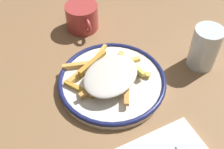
{
  "coord_description": "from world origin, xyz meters",
  "views": [
    {
      "loc": [
        0.41,
        -0.17,
        0.53
      ],
      "look_at": [
        0.0,
        0.0,
        0.04
      ],
      "focal_mm": 45.52,
      "sensor_mm": 36.0,
      "label": 1
    }
  ],
  "objects_px": {
    "fries_heap": "(109,74)",
    "water_glass": "(205,48)",
    "coffee_mug": "(82,17)",
    "plate": "(112,81)"
  },
  "relations": [
    {
      "from": "coffee_mug",
      "to": "fries_heap",
      "type": "bearing_deg",
      "value": -3.45
    },
    {
      "from": "plate",
      "to": "water_glass",
      "type": "bearing_deg",
      "value": 84.62
    },
    {
      "from": "fries_heap",
      "to": "water_glass",
      "type": "bearing_deg",
      "value": 84.65
    },
    {
      "from": "fries_heap",
      "to": "coffee_mug",
      "type": "height_order",
      "value": "coffee_mug"
    },
    {
      "from": "plate",
      "to": "coffee_mug",
      "type": "xyz_separation_m",
      "value": [
        -0.24,
        0.01,
        0.03
      ]
    },
    {
      "from": "water_glass",
      "to": "coffee_mug",
      "type": "height_order",
      "value": "water_glass"
    },
    {
      "from": "fries_heap",
      "to": "water_glass",
      "type": "xyz_separation_m",
      "value": [
        0.02,
        0.24,
        0.02
      ]
    },
    {
      "from": "fries_heap",
      "to": "coffee_mug",
      "type": "xyz_separation_m",
      "value": [
        -0.24,
        0.01,
        -0.0
      ]
    },
    {
      "from": "fries_heap",
      "to": "water_glass",
      "type": "relative_size",
      "value": 1.9
    },
    {
      "from": "fries_heap",
      "to": "water_glass",
      "type": "distance_m",
      "value": 0.25
    }
  ]
}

